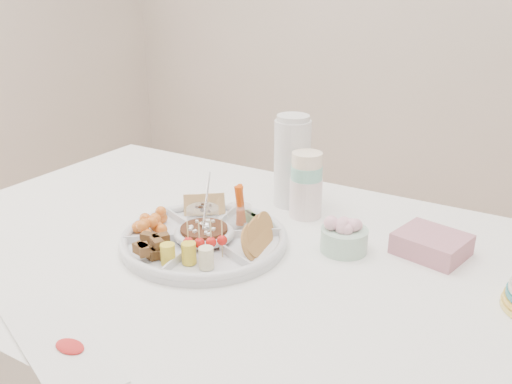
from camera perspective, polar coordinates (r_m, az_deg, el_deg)
The scene contains 14 objects.
dining_table at distance 1.48m, azimuth -3.23°, elevation -18.76°, with size 1.52×1.02×0.76m, color white.
party_tray at distance 1.26m, azimuth -5.47°, elevation -4.68°, with size 0.38×0.38×0.04m, color white.
bean_dip at distance 1.26m, azimuth -5.48°, elevation -4.38°, with size 0.11×0.11×0.04m, color #512E1A.
tortillas at distance 1.20m, azimuth -0.01°, elevation -4.85°, with size 0.09×0.09×0.06m, color #B4702A, non-canonical shape.
carrot_cucumber at distance 1.31m, azimuth -0.71°, elevation -1.56°, with size 0.12×0.12×0.11m, color #D34507, non-canonical shape.
pita_raisins at distance 1.37m, azimuth -5.69°, elevation -1.49°, with size 0.11×0.11×0.06m, color tan, non-canonical shape.
cherries at distance 1.32m, azimuth -10.48°, elevation -3.13°, with size 0.12×0.12×0.05m, color orange, non-canonical shape.
granola_chunks at distance 1.20m, azimuth -10.78°, elevation -5.69°, with size 0.09×0.09×0.04m, color #483012, non-canonical shape.
banana_tomato at distance 1.13m, azimuth -5.30°, elevation -5.91°, with size 0.10×0.10×0.08m, color #CFCE70, non-canonical shape.
cup_stack at distance 1.38m, azimuth 5.34°, elevation 1.88°, with size 0.08×0.08×0.23m, color beige.
thermos at distance 1.45m, azimuth 3.82°, elevation 3.38°, with size 0.10×0.10×0.25m, color silver.
flower_bowl at distance 1.24m, azimuth 9.28°, elevation -4.44°, with size 0.11×0.11×0.08m, color #95CDB7.
napkin_stack at distance 1.28m, azimuth 17.99°, elevation -5.24°, with size 0.15×0.13×0.05m, color #B57382.
placemat at distance 1.01m, azimuth -20.13°, elevation -14.76°, with size 0.33×0.11×0.01m, color silver.
Camera 1 is at (0.65, -0.93, 1.34)m, focal length 38.00 mm.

